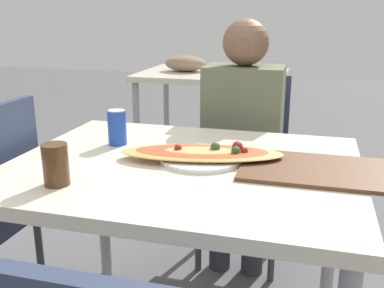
{
  "coord_description": "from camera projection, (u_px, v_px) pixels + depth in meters",
  "views": [
    {
      "loc": [
        0.38,
        -1.28,
        1.18
      ],
      "look_at": [
        0.02,
        0.01,
        0.78
      ],
      "focal_mm": 42.0,
      "sensor_mm": 36.0,
      "label": 1
    }
  ],
  "objects": [
    {
      "name": "dining_table",
      "position": [
        184.0,
        185.0,
        1.44
      ],
      "size": [
        1.09,
        0.87,
        0.72
      ],
      "color": "beige",
      "rests_on": "ground_plane"
    },
    {
      "name": "person_seated",
      "position": [
        242.0,
        128.0,
        2.01
      ],
      "size": [
        0.34,
        0.25,
        1.15
      ],
      "rotation": [
        0.0,
        0.0,
        3.14
      ],
      "color": "#2D2D38",
      "rests_on": "ground_plane"
    },
    {
      "name": "serving_tray",
      "position": [
        313.0,
        169.0,
        1.34
      ],
      "size": [
        0.42,
        0.29,
        0.01
      ],
      "color": "brown",
      "rests_on": "dining_table"
    },
    {
      "name": "drink_glass",
      "position": [
        56.0,
        165.0,
        1.22
      ],
      "size": [
        0.07,
        0.07,
        0.12
      ],
      "color": "#4C2D19",
      "rests_on": "dining_table"
    },
    {
      "name": "soda_can",
      "position": [
        117.0,
        127.0,
        1.59
      ],
      "size": [
        0.07,
        0.07,
        0.12
      ],
      "color": "#1E47B2",
      "rests_on": "dining_table"
    },
    {
      "name": "pizza_main",
      "position": [
        202.0,
        154.0,
        1.43
      ],
      "size": [
        0.55,
        0.28,
        0.06
      ],
      "color": "white",
      "rests_on": "dining_table"
    },
    {
      "name": "background_table",
      "position": [
        208.0,
        79.0,
        3.47
      ],
      "size": [
        1.1,
        0.8,
        0.84
      ],
      "color": "beige",
      "rests_on": "ground_plane"
    },
    {
      "name": "chair_far_seated",
      "position": [
        245.0,
        157.0,
        2.16
      ],
      "size": [
        0.4,
        0.4,
        0.88
      ],
      "rotation": [
        0.0,
        0.0,
        3.14
      ],
      "color": "#2D3851",
      "rests_on": "ground_plane"
    }
  ]
}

